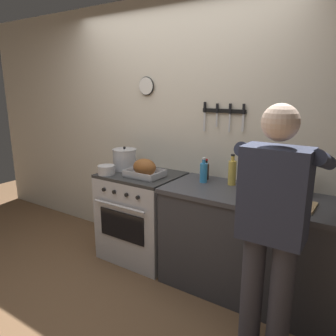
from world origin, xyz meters
TOP-DOWN VIEW (x-y plane):
  - ground_plane at (0.00, 0.00)m, footprint 8.00×8.00m
  - wall_back at (-0.00, 1.35)m, footprint 6.00×0.13m
  - counter_block at (1.21, 0.99)m, footprint 2.03×0.65m
  - stove at (-0.22, 0.99)m, footprint 0.76×0.67m
  - person_cook at (1.26, 0.38)m, footprint 0.51×0.63m
  - roasting_pan at (-0.12, 0.92)m, footprint 0.35×0.26m
  - stock_pot at (-0.46, 1.02)m, footprint 0.25×0.25m
  - saucepan at (-0.49, 0.77)m, footprint 0.17×0.17m
  - cutting_board at (1.23, 0.89)m, footprint 0.36×0.24m
  - bottle_cooking_oil at (0.68, 1.13)m, footprint 0.07×0.07m
  - bottle_olive_oil at (0.87, 1.04)m, footprint 0.06×0.06m
  - bottle_hot_sauce at (1.06, 1.18)m, footprint 0.05×0.05m
  - bottle_dish_soap at (0.44, 1.07)m, footprint 0.07×0.07m
  - bottle_soy_sauce at (0.41, 1.17)m, footprint 0.05×0.05m
  - bottle_vinegar at (1.31, 1.19)m, footprint 0.06×0.06m

SIDE VIEW (x-z plane):
  - ground_plane at x=0.00m, z-range 0.00..0.00m
  - stove at x=-0.22m, z-range 0.00..0.90m
  - counter_block at x=1.21m, z-range 0.01..0.91m
  - cutting_board at x=1.23m, z-range 0.90..0.92m
  - saucepan at x=-0.49m, z-range 0.90..0.99m
  - person_cook at x=1.26m, z-range 0.12..1.78m
  - roasting_pan at x=-0.12m, z-range 0.89..1.07m
  - bottle_soy_sauce at x=0.41m, z-range 0.88..1.08m
  - bottle_hot_sauce at x=1.06m, z-range 0.88..1.09m
  - bottle_vinegar at x=1.31m, z-range 0.88..1.11m
  - bottle_dish_soap at x=0.44m, z-range 0.88..1.11m
  - stock_pot at x=-0.46m, z-range 0.89..1.13m
  - bottle_cooking_oil at x=0.68m, z-range 0.88..1.15m
  - bottle_olive_oil at x=0.87m, z-range 0.88..1.16m
  - wall_back at x=0.00m, z-range 0.00..2.60m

